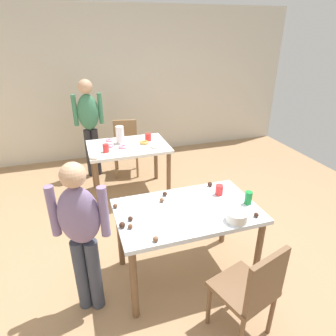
{
  "coord_description": "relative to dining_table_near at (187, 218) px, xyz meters",
  "views": [
    {
      "loc": [
        -0.93,
        -2.2,
        2.2
      ],
      "look_at": [
        -0.08,
        0.41,
        0.9
      ],
      "focal_mm": 31.36,
      "sensor_mm": 36.0,
      "label": 1
    }
  ],
  "objects": [
    {
      "name": "cake_ball_9",
      "position": [
        -0.18,
        0.19,
        0.12
      ],
      "size": [
        0.04,
        0.04,
        0.04
      ],
      "primitive_type": "sphere",
      "color": "brown",
      "rests_on": "dining_table_near"
    },
    {
      "name": "cake_ball_4",
      "position": [
        0.51,
        -0.29,
        0.12
      ],
      "size": [
        0.04,
        0.04,
        0.04
      ],
      "primitive_type": "sphere",
      "color": "#3D2319",
      "rests_on": "dining_table_near"
    },
    {
      "name": "cake_ball_3",
      "position": [
        -0.52,
        -0.01,
        0.12
      ],
      "size": [
        0.04,
        0.04,
        0.04
      ],
      "primitive_type": "sphere",
      "color": "#3D2319",
      "rests_on": "dining_table_near"
    },
    {
      "name": "cup_far_0",
      "position": [
        -0.51,
        1.59,
        0.15
      ],
      "size": [
        0.08,
        0.08,
        0.11
      ],
      "primitive_type": "cylinder",
      "color": "red",
      "rests_on": "dining_table_far"
    },
    {
      "name": "dining_table_far",
      "position": [
        -0.2,
        1.74,
        -0.01
      ],
      "size": [
        1.09,
        0.77,
        0.75
      ],
      "color": "white",
      "rests_on": "ground_plane"
    },
    {
      "name": "cake_ball_7",
      "position": [
        -0.39,
        -0.33,
        0.12
      ],
      "size": [
        0.04,
        0.04,
        0.04
      ],
      "primitive_type": "sphere",
      "color": "brown",
      "rests_on": "dining_table_near"
    },
    {
      "name": "person_girl_near",
      "position": [
        -0.91,
        -0.1,
        0.16
      ],
      "size": [
        0.45,
        0.29,
        1.37
      ],
      "color": "#383D4C",
      "rests_on": "ground_plane"
    },
    {
      "name": "donut_far_0",
      "position": [
        -0.28,
        1.67,
        0.12
      ],
      "size": [
        0.12,
        0.12,
        0.04
      ],
      "primitive_type": "torus",
      "color": "pink",
      "rests_on": "dining_table_far"
    },
    {
      "name": "chair_near_table",
      "position": [
        0.21,
        -0.76,
        -0.16
      ],
      "size": [
        0.5,
        0.5,
        0.87
      ],
      "color": "brown",
      "rests_on": "ground_plane"
    },
    {
      "name": "donut_far_5",
      "position": [
        -0.68,
        1.42,
        0.12
      ],
      "size": [
        0.12,
        0.12,
        0.04
      ],
      "primitive_type": "torus",
      "color": "white",
      "rests_on": "dining_table_far"
    },
    {
      "name": "mixing_bowl",
      "position": [
        0.33,
        -0.29,
        0.14
      ],
      "size": [
        0.18,
        0.18,
        0.08
      ],
      "primitive_type": "cylinder",
      "color": "white",
      "rests_on": "dining_table_near"
    },
    {
      "name": "cup_far_1",
      "position": [
        0.12,
        1.84,
        0.15
      ],
      "size": [
        0.09,
        0.09,
        0.11
      ],
      "primitive_type": "cylinder",
      "color": "red",
      "rests_on": "dining_table_far"
    },
    {
      "name": "cake_ball_2",
      "position": [
        0.37,
        0.32,
        0.12
      ],
      "size": [
        0.05,
        0.05,
        0.05
      ],
      "primitive_type": "sphere",
      "color": "#3D2319",
      "rests_on": "dining_table_near"
    },
    {
      "name": "fork_near",
      "position": [
        -0.07,
        0.15,
        0.1
      ],
      "size": [
        0.17,
        0.02,
        0.01
      ],
      "primitive_type": "cube",
      "color": "silver",
      "rests_on": "dining_table_near"
    },
    {
      "name": "ground_plane",
      "position": [
        0.09,
        0.16,
        -0.65
      ],
      "size": [
        6.4,
        6.4,
        0.0
      ],
      "primitive_type": "plane",
      "color": "#9E7A56"
    },
    {
      "name": "donut_far_2",
      "position": [
        0.14,
        1.55,
        0.12
      ],
      "size": [
        0.13,
        0.13,
        0.04
      ],
      "primitive_type": "torus",
      "color": "white",
      "rests_on": "dining_table_far"
    },
    {
      "name": "person_adult_far",
      "position": [
        -0.64,
        2.52,
        0.28
      ],
      "size": [
        0.45,
        0.21,
        1.55
      ],
      "color": "#28282D",
      "rests_on": "ground_plane"
    },
    {
      "name": "wall_back",
      "position": [
        0.09,
        3.36,
        0.65
      ],
      "size": [
        6.4,
        0.1,
        2.6
      ],
      "primitive_type": "cube",
      "color": "beige",
      "rests_on": "ground_plane"
    },
    {
      "name": "pitcher_far",
      "position": [
        -0.28,
        1.85,
        0.22
      ],
      "size": [
        0.12,
        0.12,
        0.25
      ],
      "primitive_type": "cylinder",
      "color": "white",
      "rests_on": "dining_table_far"
    },
    {
      "name": "donut_far_1",
      "position": [
        0.03,
        1.73,
        0.12
      ],
      "size": [
        0.13,
        0.13,
        0.04
      ],
      "primitive_type": "torus",
      "color": "gold",
      "rests_on": "dining_table_far"
    },
    {
      "name": "cake_ball_8",
      "position": [
        -0.6,
        -0.08,
        0.12
      ],
      "size": [
        0.05,
        0.05,
        0.05
      ],
      "primitive_type": "sphere",
      "color": "#3D2319",
      "rests_on": "dining_table_near"
    },
    {
      "name": "cake_ball_5",
      "position": [
        -0.61,
        0.22,
        0.12
      ],
      "size": [
        0.04,
        0.04,
        0.04
      ],
      "primitive_type": "sphere",
      "color": "brown",
      "rests_on": "dining_table_near"
    },
    {
      "name": "donut_far_4",
      "position": [
        -0.42,
        1.99,
        0.11
      ],
      "size": [
        0.1,
        0.1,
        0.03
      ],
      "primitive_type": "torus",
      "color": "pink",
      "rests_on": "dining_table_far"
    },
    {
      "name": "dining_table_near",
      "position": [
        0.0,
        0.0,
        0.0
      ],
      "size": [
        1.26,
        0.77,
        0.75
      ],
      "color": "silver",
      "rests_on": "ground_plane"
    },
    {
      "name": "cake_ball_1",
      "position": [
        -0.12,
        0.29,
        0.12
      ],
      "size": [
        0.04,
        0.04,
        0.04
      ],
      "primitive_type": "sphere",
      "color": "#3D2319",
      "rests_on": "dining_table_near"
    },
    {
      "name": "cake_ball_0",
      "position": [
        -0.54,
        -0.12,
        0.12
      ],
      "size": [
        0.04,
        0.04,
        0.04
      ],
      "primitive_type": "sphere",
      "color": "brown",
      "rests_on": "dining_table_near"
    },
    {
      "name": "chair_far_table",
      "position": [
        -0.1,
        2.48,
        -0.16
      ],
      "size": [
        0.47,
        0.47,
        0.87
      ],
      "color": "olive",
      "rests_on": "ground_plane"
    },
    {
      "name": "cup_near_0",
      "position": [
        0.39,
        0.15,
        0.15
      ],
      "size": [
        0.07,
        0.07,
        0.1
      ],
      "primitive_type": "cylinder",
      "color": "red",
      "rests_on": "dining_table_near"
    },
    {
      "name": "cake_ball_6",
      "position": [
        0.44,
        -0.17,
        0.12
      ],
      "size": [
        0.04,
        0.04,
        0.04
      ],
      "primitive_type": "sphere",
      "color": "brown",
      "rests_on": "dining_table_near"
    },
    {
      "name": "donut_far_3",
      "position": [
        -0.44,
        1.77,
        0.11
      ],
      "size": [
        0.11,
        0.11,
        0.03
      ],
      "primitive_type": "torus",
      "color": "pink",
      "rests_on": "dining_table_far"
    },
    {
      "name": "soda_can",
      "position": [
        0.56,
        -0.08,
        0.16
      ],
      "size": [
        0.07,
        0.07,
        0.12
      ],
      "primitive_type": "cylinder",
      "color": "#198438",
      "rests_on": "dining_table_near"
    }
  ]
}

